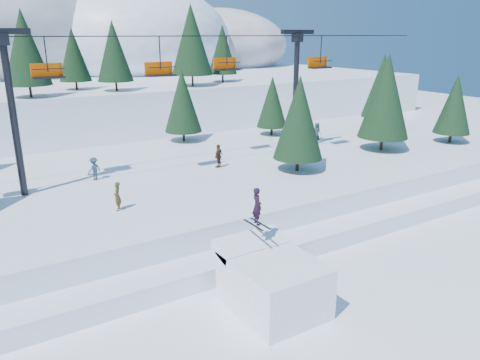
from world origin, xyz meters
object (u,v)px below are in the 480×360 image
jump_kicker (272,281)px  banner_near (349,237)px  chairlift (157,80)px  banner_far (396,219)px

jump_kicker → banner_near: jump_kicker is taller
chairlift → banner_near: size_ratio=16.49×
jump_kicker → chairlift: chairlift is taller
chairlift → banner_far: bearing=-46.7°
banner_near → banner_far: size_ratio=1.00×
jump_kicker → banner_near: 8.63m
banner_near → banner_far: (4.79, 0.52, 0.00)m
chairlift → banner_near: chairlift is taller
banner_near → jump_kicker: bearing=-159.2°
banner_far → chairlift: bearing=133.3°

